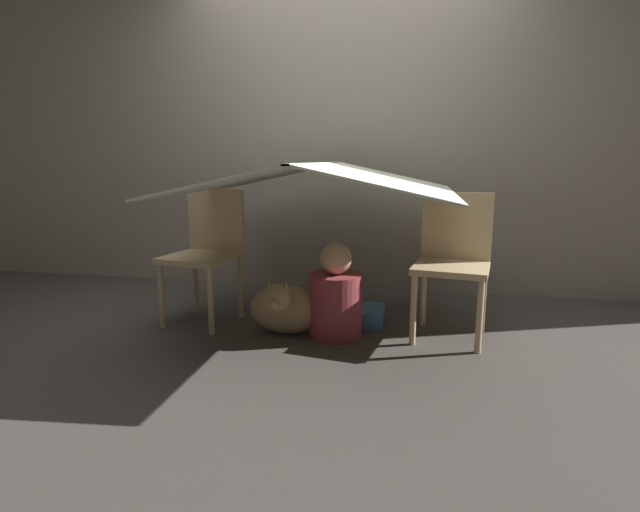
{
  "coord_description": "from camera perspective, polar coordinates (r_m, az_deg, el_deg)",
  "views": [
    {
      "loc": [
        0.57,
        -2.71,
        1.04
      ],
      "look_at": [
        0.0,
        0.21,
        0.47
      ],
      "focal_mm": 28.0,
      "sensor_mm": 36.0,
      "label": 1
    }
  ],
  "objects": [
    {
      "name": "ground_plane",
      "position": [
        2.96,
        -0.77,
        -9.71
      ],
      "size": [
        8.8,
        8.8,
        0.0
      ],
      "primitive_type": "plane",
      "color": "#47423D"
    },
    {
      "name": "wall_back",
      "position": [
        4.06,
        3.04,
        13.85
      ],
      "size": [
        7.0,
        0.05,
        2.5
      ],
      "color": "gray",
      "rests_on": "ground_plane"
    },
    {
      "name": "chair_left",
      "position": [
        3.32,
        -12.8,
        0.83
      ],
      "size": [
        0.48,
        0.48,
        0.85
      ],
      "rotation": [
        0.0,
        0.0,
        -0.18
      ],
      "color": "#D1B27F",
      "rests_on": "ground_plane"
    },
    {
      "name": "chair_right",
      "position": [
        3.05,
        14.97,
        -0.15
      ],
      "size": [
        0.48,
        0.48,
        0.85
      ],
      "rotation": [
        0.0,
        0.0,
        -0.17
      ],
      "color": "#D1B27F",
      "rests_on": "ground_plane"
    },
    {
      "name": "sheet_canopy",
      "position": [
        2.97,
        0.0,
        8.94
      ],
      "size": [
        1.55,
        1.59,
        0.18
      ],
      "color": "silver"
    },
    {
      "name": "person_front",
      "position": [
        2.98,
        1.79,
        -4.86
      ],
      "size": [
        0.32,
        0.32,
        0.57
      ],
      "color": "maroon",
      "rests_on": "ground_plane"
    },
    {
      "name": "dog",
      "position": [
        3.01,
        -4.08,
        -5.91
      ],
      "size": [
        0.45,
        0.39,
        0.38
      ],
      "color": "#9E7F56",
      "rests_on": "ground_plane"
    },
    {
      "name": "floor_cushion",
      "position": [
        3.28,
        4.06,
        -6.69
      ],
      "size": [
        0.37,
        0.29,
        0.1
      ],
      "color": "#4C7FB2",
      "rests_on": "ground_plane"
    }
  ]
}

